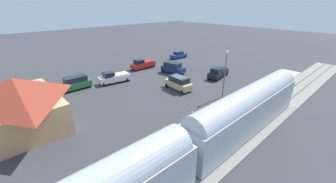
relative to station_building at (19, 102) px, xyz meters
The scene contains 14 objects.
ground_plane 22.57m from the station_building, 100.31° to the right, with size 200.00×200.00×0.00m, color #38383D.
railway_track 28.58m from the station_building, 129.29° to the right, with size 4.80×70.00×0.30m.
platform 26.24m from the station_building, 122.47° to the right, with size 3.20×46.00×0.30m.
station_building is the anchor object (origin of this frame).
pedestrian_on_platform 30.65m from the station_building, 116.90° to the right, with size 0.36×0.36×1.71m.
pedestrian_waiting_far 19.55m from the station_building, 133.55° to the right, with size 0.36×0.36×1.71m.
pickup_white 16.00m from the station_building, 69.34° to the right, with size 2.76×5.64×2.14m.
suv_tan 21.68m from the station_building, 101.84° to the right, with size 5.00×2.60×2.22m.
suv_navy 26.65m from the station_building, 84.78° to the right, with size 5.18×3.08×2.22m.
sedan_blue 37.76m from the station_building, 73.98° to the right, with size 2.23×4.64×1.74m.
pickup_red 25.66m from the station_building, 68.90° to the right, with size 2.08×5.44×2.14m.
pickup_black 31.38m from the station_building, 100.11° to the right, with size 2.87×5.66×2.14m.
suv_green 11.33m from the station_building, 50.46° to the right, with size 2.01×4.92×2.22m.
light_pole_near_platform 26.33m from the station_building, 115.21° to the right, with size 0.44×0.44×7.17m.
Camera 1 is at (-22.69, 23.92, 13.30)m, focal length 22.19 mm.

